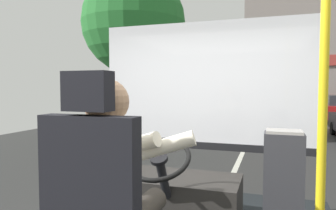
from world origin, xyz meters
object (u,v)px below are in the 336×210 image
at_px(steering_console, 177,197).
at_px(fare_box, 283,192).
at_px(bus_driver, 114,177).
at_px(handrail_pole, 323,104).

xyz_separation_m(steering_console, fare_box, (0.87, -0.24, 0.22)).
relative_size(steering_console, fare_box, 1.24).
xyz_separation_m(bus_driver, steering_console, (-0.00, 1.14, -0.50)).
height_order(handrail_pole, fare_box, handrail_pole).
bearing_deg(handrail_pole, steering_console, 138.43).
relative_size(handrail_pole, fare_box, 2.50).
distance_m(bus_driver, handrail_pole, 1.12).
distance_m(bus_driver, fare_box, 1.28).
bearing_deg(bus_driver, fare_box, 45.86).
bearing_deg(bus_driver, steering_console, 90.00).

